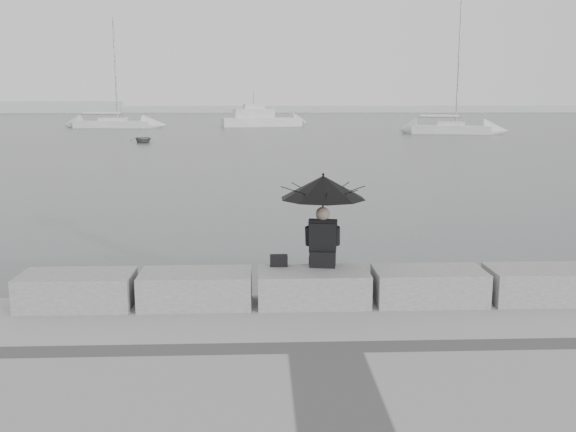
{
  "coord_description": "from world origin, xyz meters",
  "views": [
    {
      "loc": [
        -0.74,
        -9.41,
        3.46
      ],
      "look_at": [
        -0.22,
        3.0,
        1.18
      ],
      "focal_mm": 40.0,
      "sensor_mm": 36.0,
      "label": 1
    }
  ],
  "objects_px": {
    "sailboat_left": "(113,123)",
    "motor_cruiser": "(262,119)",
    "sailboat_right": "(451,128)",
    "dinghy": "(143,139)",
    "seated_person": "(323,198)"
  },
  "relations": [
    {
      "from": "sailboat_left",
      "to": "motor_cruiser",
      "type": "relative_size",
      "value": 1.26
    },
    {
      "from": "sailboat_right",
      "to": "dinghy",
      "type": "relative_size",
      "value": 4.55
    },
    {
      "from": "motor_cruiser",
      "to": "dinghy",
      "type": "bearing_deg",
      "value": -119.42
    },
    {
      "from": "sailboat_left",
      "to": "sailboat_right",
      "type": "bearing_deg",
      "value": -16.06
    },
    {
      "from": "sailboat_right",
      "to": "motor_cruiser",
      "type": "bearing_deg",
      "value": 152.64
    },
    {
      "from": "sailboat_left",
      "to": "motor_cruiser",
      "type": "bearing_deg",
      "value": 14.64
    },
    {
      "from": "seated_person",
      "to": "sailboat_right",
      "type": "distance_m",
      "value": 57.44
    },
    {
      "from": "dinghy",
      "to": "seated_person",
      "type": "bearing_deg",
      "value": -93.19
    },
    {
      "from": "seated_person",
      "to": "motor_cruiser",
      "type": "xyz_separation_m",
      "value": [
        -0.82,
        72.06,
        -1.13
      ]
    },
    {
      "from": "sailboat_right",
      "to": "dinghy",
      "type": "bearing_deg",
      "value": -142.11
    },
    {
      "from": "dinghy",
      "to": "motor_cruiser",
      "type": "bearing_deg",
      "value": 55.11
    },
    {
      "from": "motor_cruiser",
      "to": "dinghy",
      "type": "xyz_separation_m",
      "value": [
        -9.55,
        -29.24,
        -0.65
      ]
    },
    {
      "from": "seated_person",
      "to": "sailboat_left",
      "type": "distance_m",
      "value": 71.81
    },
    {
      "from": "sailboat_left",
      "to": "sailboat_right",
      "type": "relative_size",
      "value": 1.0
    },
    {
      "from": "sailboat_left",
      "to": "dinghy",
      "type": "xyz_separation_m",
      "value": [
        8.29,
        -26.5,
        -0.27
      ]
    }
  ]
}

